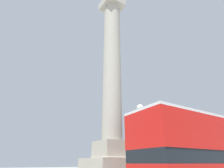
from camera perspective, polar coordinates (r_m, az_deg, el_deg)
monument_column at (r=14.71m, az=-0.00°, el=-9.84°), size 5.30×5.30×19.79m
bus_a at (r=11.62m, az=30.72°, el=-19.81°), size 10.25×2.90×4.31m
street_lamp at (r=11.99m, az=9.86°, el=-17.11°), size 0.47×0.47×5.83m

